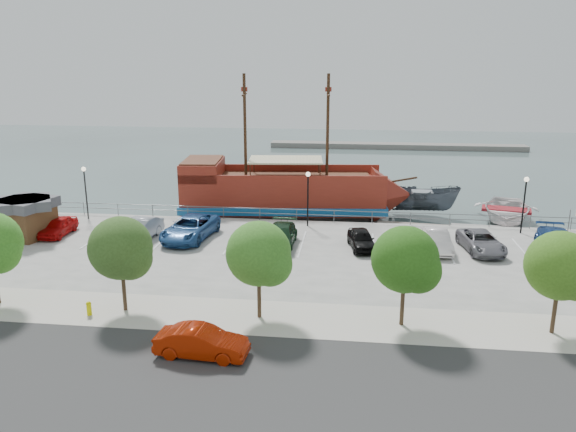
# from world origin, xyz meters

# --- Properties ---
(ground) EXTENTS (160.00, 160.00, 0.00)m
(ground) POSITION_xyz_m (0.00, 0.00, -1.00)
(ground) COLOR #394947
(street) EXTENTS (100.00, 8.00, 0.04)m
(street) POSITION_xyz_m (0.00, -16.00, 0.01)
(street) COLOR #343434
(street) RESTS_ON land_slab
(sidewalk) EXTENTS (100.00, 4.00, 0.05)m
(sidewalk) POSITION_xyz_m (0.00, -10.00, 0.01)
(sidewalk) COLOR beige
(sidewalk) RESTS_ON land_slab
(seawall_railing) EXTENTS (50.00, 0.06, 1.00)m
(seawall_railing) POSITION_xyz_m (0.00, 7.80, 0.53)
(seawall_railing) COLOR slate
(seawall_railing) RESTS_ON land_slab
(far_shore) EXTENTS (40.00, 3.00, 0.80)m
(far_shore) POSITION_xyz_m (10.00, 55.00, -0.60)
(far_shore) COLOR slate
(far_shore) RESTS_ON ground
(pirate_ship) EXTENTS (20.81, 7.47, 12.99)m
(pirate_ship) POSITION_xyz_m (-1.21, 12.71, 1.18)
(pirate_ship) COLOR maroon
(pirate_ship) RESTS_ON ground
(patrol_boat) EXTENTS (6.95, 3.75, 2.55)m
(patrol_boat) POSITION_xyz_m (9.57, 14.42, 0.27)
(patrol_boat) COLOR #454C55
(patrol_boat) RESTS_ON ground
(speedboat) EXTENTS (7.32, 8.95, 1.62)m
(speedboat) POSITION_xyz_m (16.59, 13.11, -0.19)
(speedboat) COLOR silver
(speedboat) RESTS_ON ground
(dock_west) EXTENTS (6.46, 2.82, 0.36)m
(dock_west) POSITION_xyz_m (-13.12, 9.20, -0.82)
(dock_west) COLOR gray
(dock_west) RESTS_ON ground
(dock_mid) EXTENTS (7.91, 3.06, 0.44)m
(dock_mid) POSITION_xyz_m (9.31, 9.20, -0.78)
(dock_mid) COLOR gray
(dock_mid) RESTS_ON ground
(dock_east) EXTENTS (7.96, 2.85, 0.45)m
(dock_east) POSITION_xyz_m (15.41, 9.20, -0.78)
(dock_east) COLOR gray
(dock_east) RESTS_ON ground
(shed) EXTENTS (4.25, 4.25, 2.88)m
(shed) POSITION_xyz_m (-20.05, 1.23, 1.53)
(shed) COLOR #54361D
(shed) RESTS_ON land_slab
(street_sedan) EXTENTS (4.15, 1.70, 1.34)m
(street_sedan) POSITION_xyz_m (-2.84, -14.07, 0.67)
(street_sedan) COLOR #971B03
(street_sedan) RESTS_ON street
(fire_hydrant) EXTENTS (0.27, 0.27, 0.77)m
(fire_hydrant) POSITION_xyz_m (-9.57, -10.80, 0.42)
(fire_hydrant) COLOR #DCD700
(fire_hydrant) RESTS_ON sidewalk
(lamp_post_left) EXTENTS (0.36, 0.36, 4.28)m
(lamp_post_left) POSITION_xyz_m (-18.00, 6.50, 2.94)
(lamp_post_left) COLOR black
(lamp_post_left) RESTS_ON land_slab
(lamp_post_mid) EXTENTS (0.36, 0.36, 4.28)m
(lamp_post_mid) POSITION_xyz_m (0.00, 6.50, 2.94)
(lamp_post_mid) COLOR black
(lamp_post_mid) RESTS_ON land_slab
(lamp_post_right) EXTENTS (0.36, 0.36, 4.28)m
(lamp_post_right) POSITION_xyz_m (16.00, 6.50, 2.94)
(lamp_post_right) COLOR black
(lamp_post_right) RESTS_ON land_slab
(tree_c) EXTENTS (3.30, 3.20, 5.00)m
(tree_c) POSITION_xyz_m (-7.85, -10.07, 3.30)
(tree_c) COLOR #473321
(tree_c) RESTS_ON sidewalk
(tree_d) EXTENTS (3.30, 3.20, 5.00)m
(tree_d) POSITION_xyz_m (-0.85, -10.07, 3.30)
(tree_d) COLOR #473321
(tree_d) RESTS_ON sidewalk
(tree_e) EXTENTS (3.30, 3.20, 5.00)m
(tree_e) POSITION_xyz_m (6.15, -10.07, 3.30)
(tree_e) COLOR #473321
(tree_e) RESTS_ON sidewalk
(tree_f) EXTENTS (3.30, 3.20, 5.00)m
(tree_f) POSITION_xyz_m (13.15, -10.07, 3.30)
(tree_f) COLOR #473321
(tree_f) RESTS_ON sidewalk
(parked_car_a) EXTENTS (1.66, 3.96, 1.34)m
(parked_car_a) POSITION_xyz_m (-18.05, 1.88, 0.67)
(parked_car_a) COLOR #BD0B0A
(parked_car_a) RESTS_ON land_slab
(parked_car_b) EXTENTS (2.25, 4.81, 1.53)m
(parked_car_b) POSITION_xyz_m (-11.68, 1.50, 0.76)
(parked_car_b) COLOR #9A9FA9
(parked_car_b) RESTS_ON land_slab
(parked_car_c) EXTENTS (3.46, 6.25, 1.66)m
(parked_car_c) POSITION_xyz_m (-8.12, 2.18, 0.83)
(parked_car_c) COLOR #234E89
(parked_car_c) RESTS_ON land_slab
(parked_car_d) EXTENTS (2.11, 5.08, 1.47)m
(parked_car_d) POSITION_xyz_m (-1.47, 1.27, 0.73)
(parked_car_d) COLOR black
(parked_car_d) RESTS_ON land_slab
(parked_car_e) EXTENTS (2.26, 4.13, 1.33)m
(parked_car_e) POSITION_xyz_m (4.13, 1.47, 0.67)
(parked_car_e) COLOR black
(parked_car_e) RESTS_ON land_slab
(parked_car_f) EXTENTS (1.77, 4.36, 1.41)m
(parked_car_f) POSITION_xyz_m (9.19, 1.62, 0.70)
(parked_car_f) COLOR silver
(parked_car_f) RESTS_ON land_slab
(parked_car_g) EXTENTS (2.89, 5.12, 1.35)m
(parked_car_g) POSITION_xyz_m (12.15, 1.87, 0.67)
(parked_car_g) COLOR slate
(parked_car_g) RESTS_ON land_slab
(parked_car_h) EXTENTS (2.61, 5.50, 1.55)m
(parked_car_h) POSITION_xyz_m (17.08, 1.95, 0.77)
(parked_car_h) COLOR navy
(parked_car_h) RESTS_ON land_slab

